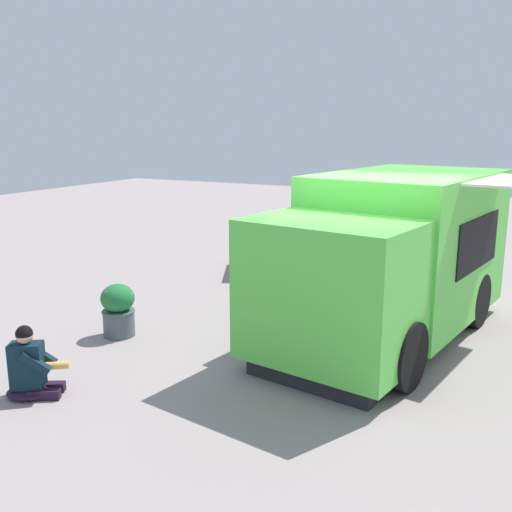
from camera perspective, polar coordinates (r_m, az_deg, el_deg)
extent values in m
plane|color=gray|center=(8.50, 9.76, -8.78)|extent=(40.00, 40.00, 0.00)
cube|color=#58CF46|center=(9.22, 14.62, 1.23)|extent=(2.61, 3.62, 2.16)
cube|color=#58CF46|center=(7.17, 7.32, -3.40)|extent=(2.23, 1.73, 1.75)
cube|color=black|center=(6.51, 4.40, -2.19)|extent=(1.67, 0.30, 0.67)
cube|color=black|center=(8.87, 21.04, 1.19)|extent=(0.31, 1.81, 0.76)
cube|color=white|center=(8.67, 23.38, 6.85)|extent=(0.91, 2.07, 0.03)
cube|color=black|center=(8.90, 12.44, -7.09)|extent=(2.38, 4.73, 0.23)
cylinder|color=black|center=(8.01, 1.91, -6.71)|extent=(0.35, 0.87, 0.85)
cylinder|color=black|center=(7.18, 14.60, -9.49)|extent=(0.35, 0.87, 0.85)
cylinder|color=black|center=(10.32, 10.74, -2.45)|extent=(0.35, 0.87, 0.85)
cylinder|color=black|center=(9.69, 20.85, -4.08)|extent=(0.35, 0.87, 0.85)
ellipsoid|color=black|center=(7.44, -21.39, -12.31)|extent=(0.67, 0.64, 0.11)
cube|color=black|center=(7.28, -20.12, -12.67)|extent=(0.37, 0.27, 0.11)
cube|color=black|center=(7.46, -19.66, -12.03)|extent=(0.37, 0.27, 0.11)
cube|color=#0F242F|center=(7.31, -21.60, -9.98)|extent=(0.43, 0.37, 0.55)
sphere|color=#DBA47F|center=(7.18, -21.84, -7.30)|extent=(0.19, 0.19, 0.19)
sphere|color=black|center=(7.17, -21.85, -7.12)|extent=(0.20, 0.20, 0.20)
cube|color=#0F242F|center=(7.14, -20.86, -9.83)|extent=(0.34, 0.25, 0.28)
cube|color=#0F242F|center=(7.33, -20.32, -9.17)|extent=(0.34, 0.25, 0.28)
cylinder|color=#E5AE51|center=(7.22, -19.23, -10.15)|extent=(0.32, 0.26, 0.09)
cube|color=#5D9D44|center=(7.21, -19.24, -10.02)|extent=(0.26, 0.20, 0.02)
cylinder|color=#495359|center=(8.97, -13.33, -6.42)|extent=(0.47, 0.47, 0.40)
torus|color=#445958|center=(8.91, -13.39, -5.30)|extent=(0.49, 0.49, 0.04)
ellipsoid|color=#237338|center=(8.85, -13.46, -4.05)|extent=(0.50, 0.50, 0.43)
sphere|color=#DD349F|center=(8.75, -14.47, -3.52)|extent=(0.07, 0.07, 0.07)
sphere|color=#E43D93|center=(8.68, -13.05, -3.49)|extent=(0.06, 0.06, 0.06)
sphere|color=#E045A4|center=(8.75, -12.30, -3.71)|extent=(0.08, 0.08, 0.08)
sphere|color=#DF2C9D|center=(8.81, -12.13, -3.84)|extent=(0.06, 0.06, 0.06)
cylinder|color=silver|center=(12.73, 15.00, -0.83)|extent=(0.52, 0.52, 0.39)
torus|color=silver|center=(12.69, 15.05, -0.03)|extent=(0.55, 0.55, 0.04)
ellipsoid|color=#306B27|center=(12.64, 15.11, 1.09)|extent=(0.64, 0.64, 0.54)
sphere|color=#E61440|center=(12.60, 13.97, 1.47)|extent=(0.06, 0.06, 0.06)
sphere|color=red|center=(12.70, 16.12, 1.66)|extent=(0.07, 0.07, 0.07)
sphere|color=#D42948|center=(12.84, 15.10, 1.86)|extent=(0.05, 0.05, 0.05)
sphere|color=#DA1946|center=(12.89, 14.88, 1.54)|extent=(0.09, 0.09, 0.09)
cube|color=olive|center=(12.43, -1.05, 0.57)|extent=(1.05, 1.59, 0.06)
cube|color=#2C243E|center=(13.10, -0.92, 0.09)|extent=(0.34, 0.22, 0.44)
cube|color=#2C243E|center=(11.88, -1.17, -1.25)|extent=(0.34, 0.22, 0.44)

